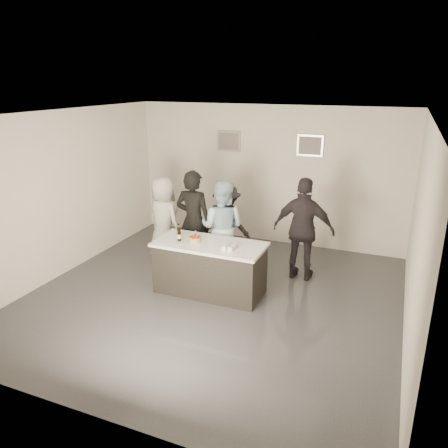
{
  "coord_description": "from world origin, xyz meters",
  "views": [
    {
      "loc": [
        2.68,
        -6.03,
        3.51
      ],
      "look_at": [
        0.0,
        0.5,
        1.15
      ],
      "focal_mm": 35.0,
      "sensor_mm": 36.0,
      "label": 1
    }
  ],
  "objects_px": {
    "cake": "(195,240)",
    "beer_bottle_b": "(179,234)",
    "bar_counter": "(210,268)",
    "person_guest_left": "(164,219)",
    "beer_bottle_a": "(179,230)",
    "person_main_blue": "(222,227)",
    "person_guest_back": "(227,223)",
    "person_main_black": "(194,221)",
    "person_guest_right": "(304,230)"
  },
  "relations": [
    {
      "from": "beer_bottle_b",
      "to": "person_main_blue",
      "type": "bearing_deg",
      "value": 68.06
    },
    {
      "from": "beer_bottle_a",
      "to": "person_main_black",
      "type": "height_order",
      "value": "person_main_black"
    },
    {
      "from": "person_guest_right",
      "to": "beer_bottle_a",
      "type": "bearing_deg",
      "value": 30.73
    },
    {
      "from": "person_main_black",
      "to": "beer_bottle_b",
      "type": "bearing_deg",
      "value": 100.21
    },
    {
      "from": "cake",
      "to": "person_main_black",
      "type": "distance_m",
      "value": 0.9
    },
    {
      "from": "beer_bottle_b",
      "to": "person_main_black",
      "type": "bearing_deg",
      "value": 100.15
    },
    {
      "from": "beer_bottle_b",
      "to": "person_main_blue",
      "type": "relative_size",
      "value": 0.15
    },
    {
      "from": "cake",
      "to": "person_main_black",
      "type": "bearing_deg",
      "value": 117.79
    },
    {
      "from": "beer_bottle_b",
      "to": "cake",
      "type": "bearing_deg",
      "value": 14.22
    },
    {
      "from": "beer_bottle_a",
      "to": "person_guest_left",
      "type": "relative_size",
      "value": 0.15
    },
    {
      "from": "person_main_blue",
      "to": "person_guest_right",
      "type": "xyz_separation_m",
      "value": [
        1.46,
        0.3,
        0.05
      ]
    },
    {
      "from": "bar_counter",
      "to": "beer_bottle_a",
      "type": "xyz_separation_m",
      "value": [
        -0.61,
        0.06,
        0.58
      ]
    },
    {
      "from": "beer_bottle_a",
      "to": "person_guest_left",
      "type": "bearing_deg",
      "value": 132.33
    },
    {
      "from": "cake",
      "to": "beer_bottle_b",
      "type": "height_order",
      "value": "beer_bottle_b"
    },
    {
      "from": "beer_bottle_a",
      "to": "person_guest_right",
      "type": "height_order",
      "value": "person_guest_right"
    },
    {
      "from": "bar_counter",
      "to": "person_guest_back",
      "type": "xyz_separation_m",
      "value": [
        -0.28,
        1.46,
        0.32
      ]
    },
    {
      "from": "person_guest_left",
      "to": "bar_counter",
      "type": "bearing_deg",
      "value": 167.62
    },
    {
      "from": "person_guest_left",
      "to": "cake",
      "type": "bearing_deg",
      "value": 161.38
    },
    {
      "from": "person_main_blue",
      "to": "person_guest_back",
      "type": "distance_m",
      "value": 0.64
    },
    {
      "from": "cake",
      "to": "person_main_blue",
      "type": "distance_m",
      "value": 0.9
    },
    {
      "from": "beer_bottle_a",
      "to": "person_guest_back",
      "type": "height_order",
      "value": "person_guest_back"
    },
    {
      "from": "person_guest_left",
      "to": "beer_bottle_a",
      "type": "bearing_deg",
      "value": 153.92
    },
    {
      "from": "beer_bottle_a",
      "to": "person_guest_left",
      "type": "xyz_separation_m",
      "value": [
        -0.82,
        0.9,
        -0.18
      ]
    },
    {
      "from": "bar_counter",
      "to": "person_guest_left",
      "type": "xyz_separation_m",
      "value": [
        -1.43,
        0.96,
        0.4
      ]
    },
    {
      "from": "bar_counter",
      "to": "person_guest_right",
      "type": "bearing_deg",
      "value": 40.99
    },
    {
      "from": "beer_bottle_a",
      "to": "person_guest_right",
      "type": "relative_size",
      "value": 0.14
    },
    {
      "from": "bar_counter",
      "to": "person_main_black",
      "type": "relative_size",
      "value": 0.96
    },
    {
      "from": "cake",
      "to": "beer_bottle_a",
      "type": "bearing_deg",
      "value": 164.71
    },
    {
      "from": "bar_counter",
      "to": "cake",
      "type": "relative_size",
      "value": 9.21
    },
    {
      "from": "person_main_black",
      "to": "person_guest_back",
      "type": "relative_size",
      "value": 1.26
    },
    {
      "from": "cake",
      "to": "person_guest_right",
      "type": "bearing_deg",
      "value": 37.06
    },
    {
      "from": "person_main_black",
      "to": "person_guest_back",
      "type": "xyz_separation_m",
      "value": [
        0.39,
        0.7,
        -0.2
      ]
    },
    {
      "from": "person_main_blue",
      "to": "person_guest_right",
      "type": "bearing_deg",
      "value": -171.6
    },
    {
      "from": "cake",
      "to": "person_guest_left",
      "type": "relative_size",
      "value": 0.12
    },
    {
      "from": "person_guest_right",
      "to": "cake",
      "type": "bearing_deg",
      "value": 38.4
    },
    {
      "from": "beer_bottle_a",
      "to": "person_guest_right",
      "type": "bearing_deg",
      "value": 29.39
    },
    {
      "from": "bar_counter",
      "to": "person_guest_right",
      "type": "relative_size",
      "value": 0.99
    },
    {
      "from": "beer_bottle_a",
      "to": "person_main_blue",
      "type": "bearing_deg",
      "value": 58.67
    },
    {
      "from": "cake",
      "to": "person_guest_right",
      "type": "height_order",
      "value": "person_guest_right"
    },
    {
      "from": "beer_bottle_b",
      "to": "person_guest_back",
      "type": "xyz_separation_m",
      "value": [
        0.23,
        1.56,
        -0.26
      ]
    },
    {
      "from": "cake",
      "to": "beer_bottle_b",
      "type": "xyz_separation_m",
      "value": [
        -0.27,
        -0.07,
        0.09
      ]
    },
    {
      "from": "cake",
      "to": "beer_bottle_b",
      "type": "relative_size",
      "value": 0.78
    },
    {
      "from": "person_main_blue",
      "to": "bar_counter",
      "type": "bearing_deg",
      "value": 95.26
    },
    {
      "from": "cake",
      "to": "person_main_black",
      "type": "relative_size",
      "value": 0.1
    },
    {
      "from": "bar_counter",
      "to": "person_guest_left",
      "type": "distance_m",
      "value": 1.77
    },
    {
      "from": "beer_bottle_a",
      "to": "person_main_blue",
      "type": "relative_size",
      "value": 0.15
    },
    {
      "from": "beer_bottle_b",
      "to": "person_guest_right",
      "type": "relative_size",
      "value": 0.14
    },
    {
      "from": "bar_counter",
      "to": "person_main_blue",
      "type": "bearing_deg",
      "value": 98.57
    },
    {
      "from": "beer_bottle_b",
      "to": "person_guest_left",
      "type": "bearing_deg",
      "value": 130.65
    },
    {
      "from": "person_main_blue",
      "to": "beer_bottle_b",
      "type": "bearing_deg",
      "value": 64.75
    }
  ]
}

